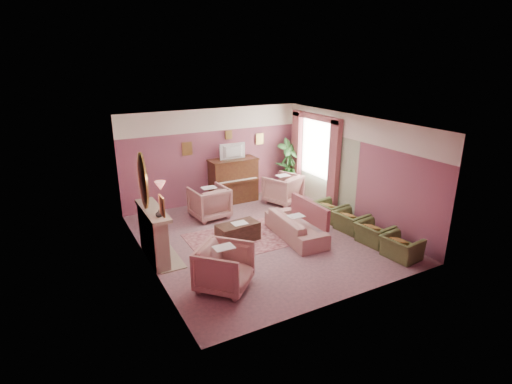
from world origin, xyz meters
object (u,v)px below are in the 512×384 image
television (234,150)px  olive_chair_a (402,244)px  floral_armchair_right (283,188)px  floral_armchair_front (224,265)px  olive_chair_d (330,208)px  olive_chair_c (351,219)px  floral_armchair_left (209,201)px  olive_chair_b (374,230)px  coffee_table (238,232)px  sofa (296,222)px  piano (233,181)px  side_table (288,182)px

television → olive_chair_a: 5.40m
floral_armchair_right → olive_chair_a: (0.41, -4.20, -0.15)m
television → floral_armchair_front: 4.91m
olive_chair_d → olive_chair_c: bearing=-90.0°
television → floral_armchair_left: bearing=-144.8°
olive_chair_b → olive_chair_d: (0.00, 1.64, 0.00)m
olive_chair_a → olive_chair_d: (0.00, 2.46, 0.00)m
television → olive_chair_b: 4.65m
coffee_table → olive_chair_d: (2.76, -0.00, 0.11)m
sofa → olive_chair_b: sofa is taller
floral_armchair_left → floral_armchair_front: same height
floral_armchair_left → floral_armchair_front: size_ratio=1.00×
piano → olive_chair_d: piano is taller
floral_armchair_right → floral_armchair_left: bearing=-179.5°
olive_chair_a → piano: bearing=108.2°
coffee_table → floral_armchair_right: (2.35, 1.74, 0.26)m
olive_chair_c → floral_armchair_front: bearing=-167.0°
television → olive_chair_b: bearing=-68.4°
olive_chair_b → coffee_table: bearing=149.2°
floral_armchair_left → floral_armchair_right: (2.37, 0.02, 0.00)m
olive_chair_c → olive_chair_a: bearing=-90.0°
floral_armchair_left → floral_armchair_front: bearing=-107.7°
floral_armchair_front → coffee_table: bearing=57.0°
piano → floral_armchair_right: size_ratio=1.45×
floral_armchair_left → olive_chair_c: 3.77m
sofa → olive_chair_a: 2.45m
piano → television: (0.00, -0.05, 0.95)m
floral_armchair_left → olive_chair_c: size_ratio=1.24×
floral_armchair_front → olive_chair_c: floral_armchair_front is taller
coffee_table → olive_chair_c: 2.88m
olive_chair_d → side_table: side_table is taller
floral_armchair_left → olive_chair_b: (2.79, -3.36, -0.15)m
piano → floral_armchair_left: 1.43m
piano → floral_armchair_left: (-1.14, -0.85, -0.17)m
piano → coffee_table: bearing=-113.4°
television → floral_armchair_right: 1.84m
coffee_table → olive_chair_b: bearing=-30.8°
olive_chair_b → side_table: (0.24, 4.11, 0.01)m
floral_armchair_left → side_table: bearing=13.9°
sofa → floral_armchair_left: (-1.36, 2.19, 0.09)m
piano → sofa: piano is taller
piano → olive_chair_c: size_ratio=1.80×
floral_armchair_front → olive_chair_d: (3.88, 1.71, -0.15)m
floral_armchair_right → olive_chair_a: floral_armchair_right is taller
piano → olive_chair_a: (1.65, -5.03, -0.31)m
floral_armchair_right → floral_armchair_front: (-3.47, -3.46, 0.00)m
coffee_table → side_table: size_ratio=1.43×
coffee_table → olive_chair_c: bearing=-16.6°
side_table → olive_chair_a: bearing=-92.8°
olive_chair_c → olive_chair_d: same height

